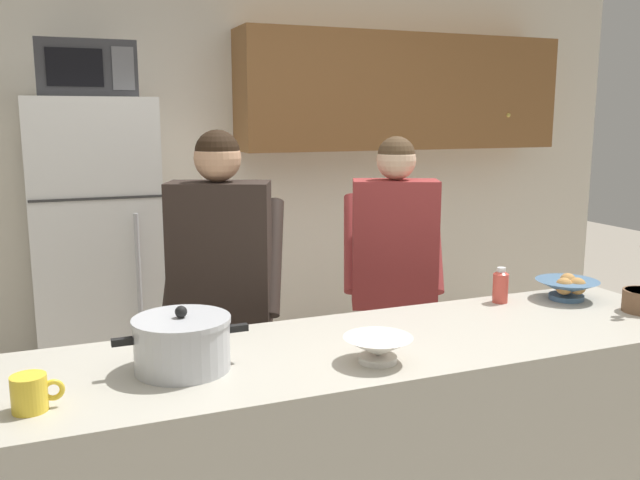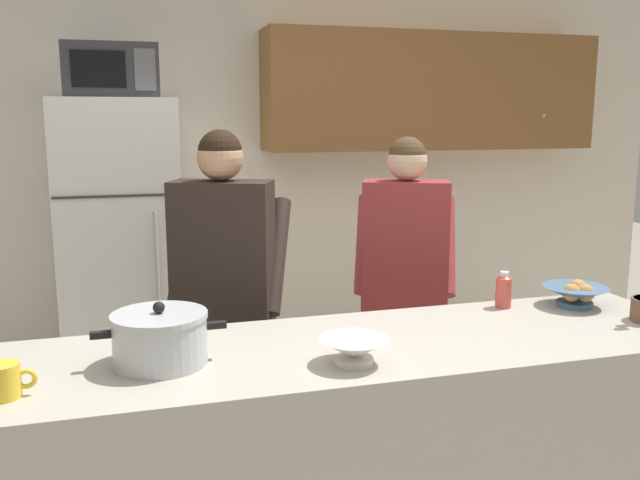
% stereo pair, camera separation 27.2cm
% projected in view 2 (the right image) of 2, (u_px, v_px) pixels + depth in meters
% --- Properties ---
extents(back_wall_unit, '(6.00, 0.48, 2.60)m').
position_uv_depth(back_wall_unit, '(287.00, 155.00, 4.36)').
color(back_wall_unit, silver).
rests_on(back_wall_unit, ground).
extents(kitchen_island, '(2.43, 0.68, 0.92)m').
position_uv_depth(kitchen_island, '(364.00, 470.00, 2.33)').
color(kitchen_island, '#BCB7A8').
rests_on(kitchen_island, ground).
extents(refrigerator, '(0.64, 0.68, 1.75)m').
position_uv_depth(refrigerator, '(122.00, 258.00, 3.79)').
color(refrigerator, white).
rests_on(refrigerator, ground).
extents(microwave, '(0.48, 0.37, 0.28)m').
position_uv_depth(microwave, '(111.00, 71.00, 3.59)').
color(microwave, '#2D2D30').
rests_on(microwave, refrigerator).
extents(person_near_pot, '(0.59, 0.55, 1.61)m').
position_uv_depth(person_near_pot, '(224.00, 277.00, 2.83)').
color(person_near_pot, '#726656').
rests_on(person_near_pot, ground).
extents(person_by_sink, '(0.58, 0.54, 1.57)m').
position_uv_depth(person_by_sink, '(405.00, 265.00, 3.20)').
color(person_by_sink, black).
rests_on(person_by_sink, ground).
extents(cooking_pot, '(0.40, 0.29, 0.20)m').
position_uv_depth(cooking_pot, '(160.00, 338.00, 2.04)').
color(cooking_pot, silver).
rests_on(cooking_pot, kitchen_island).
extents(coffee_mug, '(0.13, 0.09, 0.10)m').
position_uv_depth(coffee_mug, '(5.00, 381.00, 1.80)').
color(coffee_mug, yellow).
rests_on(coffee_mug, kitchen_island).
extents(bread_bowl, '(0.25, 0.25, 0.10)m').
position_uv_depth(bread_bowl, '(576.00, 294.00, 2.67)').
color(bread_bowl, '#4C7299').
rests_on(bread_bowl, kitchen_island).
extents(empty_bowl, '(0.21, 0.21, 0.08)m').
position_uv_depth(empty_bowl, '(354.00, 349.00, 2.05)').
color(empty_bowl, white).
rests_on(empty_bowl, kitchen_island).
extents(bottle_near_edge, '(0.06, 0.06, 0.14)m').
position_uv_depth(bottle_near_edge, '(504.00, 290.00, 2.65)').
color(bottle_near_edge, '#D84C3F').
rests_on(bottle_near_edge, kitchen_island).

